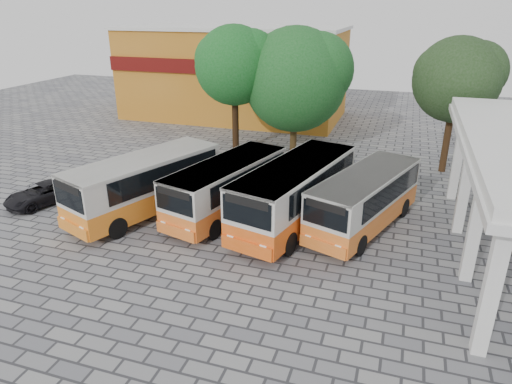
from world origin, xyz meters
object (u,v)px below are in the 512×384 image
(bus_far_left, at_px, (145,182))
(parked_car, at_px, (43,193))
(bus_centre_right, at_px, (295,190))
(bus_far_right, at_px, (365,197))
(bus_centre_left, at_px, (227,185))

(bus_far_left, height_order, parked_car, bus_far_left)
(bus_far_left, distance_m, bus_centre_right, 7.66)
(parked_car, bearing_deg, bus_centre_right, 26.46)
(bus_far_right, bearing_deg, parked_car, -152.43)
(bus_far_left, xyz_separation_m, bus_far_right, (10.83, 1.72, -0.13))
(bus_centre_left, bearing_deg, bus_far_left, -149.23)
(bus_centre_right, xyz_separation_m, parked_car, (-13.67, -1.71, -1.24))
(bus_centre_left, height_order, bus_centre_right, bus_centre_right)
(bus_centre_right, bearing_deg, parked_car, -159.19)
(bus_far_left, relative_size, bus_centre_right, 0.98)
(bus_centre_left, distance_m, parked_car, 10.31)
(bus_centre_left, height_order, bus_far_right, bus_centre_left)
(bus_far_left, distance_m, bus_centre_left, 4.18)
(bus_far_left, xyz_separation_m, parked_car, (-6.08, -0.64, -1.18))
(bus_centre_right, relative_size, parked_car, 2.25)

